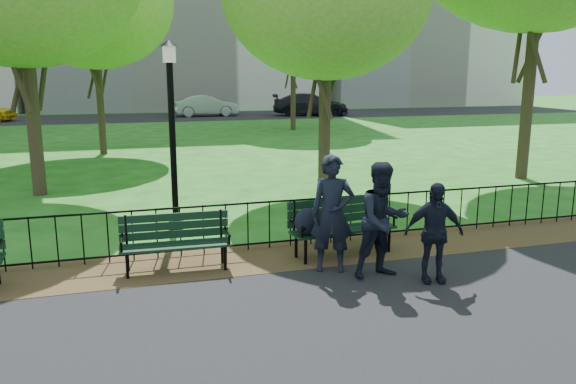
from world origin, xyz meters
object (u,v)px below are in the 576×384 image
object	(u,v)px
person_right	(434,233)
sedan_silver	(206,106)
tree_far_e	(293,17)
person_mid	(383,220)
lamppost	(172,129)
park_bench_main	(327,221)
tree_far_c	(93,1)
person_left	(332,214)
park_bench_left_a	(175,236)
sedan_dark	(310,104)

from	to	relation	value
person_right	sedan_silver	size ratio (longest dim) A/B	0.33
tree_far_e	person_mid	size ratio (longest dim) A/B	4.89
lamppost	tree_far_e	xyz separation A→B (m)	(8.49, 19.19, 4.13)
park_bench_main	person_mid	bearing A→B (deg)	-73.82
lamppost	person_mid	size ratio (longest dim) A/B	2.08
tree_far_c	park_bench_main	bearing A→B (deg)	-74.80
lamppost	person_mid	bearing A→B (deg)	-53.33
person_mid	tree_far_c	bearing A→B (deg)	99.62
tree_far_c	tree_far_e	xyz separation A→B (m)	(10.15, 7.16, 0.36)
tree_far_c	tree_far_e	bearing A→B (deg)	35.20
tree_far_c	person_right	world-z (taller)	tree_far_c
person_left	person_mid	xyz separation A→B (m)	(0.65, -0.49, -0.03)
park_bench_left_a	sedan_dark	distance (m)	34.48
person_left	park_bench_main	bearing A→B (deg)	95.13
tree_far_e	sedan_silver	size ratio (longest dim) A/B	1.87
sedan_silver	person_mid	bearing A→B (deg)	173.98
park_bench_left_a	person_mid	world-z (taller)	person_mid
person_right	sedan_dark	xyz separation A→B (m)	(9.55, 33.52, 0.06)
tree_far_c	tree_far_e	world-z (taller)	tree_far_e
lamppost	tree_far_e	distance (m)	21.39
park_bench_left_a	person_right	distance (m)	4.08
park_bench_main	person_right	bearing A→B (deg)	-60.63
person_mid	sedan_dark	size ratio (longest dim) A/B	0.32
park_bench_left_a	person_mid	xyz separation A→B (m)	(3.06, -1.28, 0.35)
lamppost	sedan_dark	bearing A→B (deg)	66.08
tree_far_e	sedan_dark	distance (m)	12.32
sedan_silver	sedan_dark	bearing A→B (deg)	-103.95
person_left	sedan_silver	xyz separation A→B (m)	(3.14, 34.26, -0.16)
person_mid	sedan_dark	distance (m)	34.65
tree_far_c	person_mid	xyz separation A→B (m)	(4.47, -15.81, -4.91)
park_bench_main	lamppost	xyz separation A→B (m)	(-2.32, 2.64, 1.40)
sedan_silver	tree_far_e	bearing A→B (deg)	-166.76
tree_far_c	sedan_dark	xyz separation A→B (m)	(14.67, 17.30, -4.99)
sedan_silver	sedan_dark	size ratio (longest dim) A/B	0.83
lamppost	sedan_dark	world-z (taller)	lamppost
park_bench_left_a	sedan_silver	world-z (taller)	sedan_silver
tree_far_e	person_right	size ratio (longest dim) A/B	5.76
tree_far_e	person_left	bearing A→B (deg)	-105.74
park_bench_main	tree_far_c	bearing A→B (deg)	98.29
lamppost	sedan_dark	xyz separation A→B (m)	(13.01, 29.33, -1.22)
lamppost	tree_far_c	xyz separation A→B (m)	(-1.66, 12.03, 3.77)
park_bench_left_a	person_right	xyz separation A→B (m)	(3.71, -1.69, 0.21)
person_mid	person_right	size ratio (longest dim) A/B	1.18
park_bench_main	person_mid	world-z (taller)	person_mid
tree_far_e	person_right	world-z (taller)	tree_far_e
tree_far_c	park_bench_left_a	bearing A→B (deg)	-84.45
tree_far_e	person_right	bearing A→B (deg)	-102.15
lamppost	tree_far_c	bearing A→B (deg)	97.85
person_mid	sedan_silver	size ratio (longest dim) A/B	0.38
person_right	lamppost	bearing A→B (deg)	141.97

